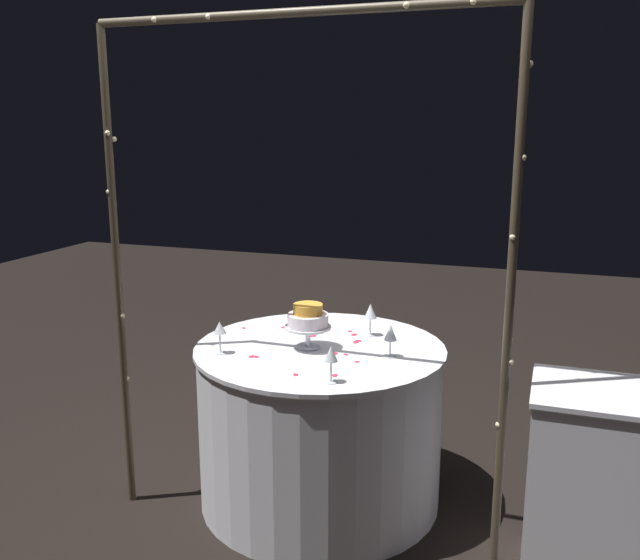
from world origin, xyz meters
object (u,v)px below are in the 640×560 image
object	(u,v)px
wine_glass_0	(331,356)
wine_glass_1	(370,312)
wine_glass_3	(220,330)
wine_glass_2	(390,334)
main_table	(320,423)
tiered_cake	(308,319)
decorative_arch	(293,219)
side_table	(585,487)

from	to	relation	value
wine_glass_0	wine_glass_1	xyz separation A→B (m)	(0.02, -0.67, 0.00)
wine_glass_3	wine_glass_2	bearing A→B (deg)	-164.27
main_table	tiered_cake	distance (m)	0.54
decorative_arch	wine_glass_3	world-z (taller)	decorative_arch
wine_glass_1	wine_glass_2	distance (m)	0.33
main_table	wine_glass_0	size ratio (longest dim) A/B	7.60
decorative_arch	wine_glass_2	distance (m)	0.71
tiered_cake	wine_glass_3	world-z (taller)	tiered_cake
wine_glass_3	side_table	bearing A→B (deg)	179.60
main_table	wine_glass_3	size ratio (longest dim) A/B	7.92
side_table	tiered_cake	distance (m)	1.37
side_table	wine_glass_0	distance (m)	1.14
decorative_arch	side_table	xyz separation A→B (m)	(-1.21, -0.08, -1.03)
main_table	wine_glass_3	distance (m)	0.69
main_table	wine_glass_1	xyz separation A→B (m)	(-0.18, -0.25, 0.51)
wine_glass_0	side_table	bearing A→B (deg)	-170.56
decorative_arch	main_table	size ratio (longest dim) A/B	1.89
side_table	wine_glass_3	world-z (taller)	wine_glass_3
decorative_arch	tiered_cake	world-z (taller)	decorative_arch
wine_glass_0	decorative_arch	bearing A→B (deg)	-25.16
wine_glass_0	wine_glass_3	size ratio (longest dim) A/B	1.04
main_table	wine_glass_3	bearing A→B (deg)	31.06
wine_glass_3	main_table	bearing A→B (deg)	-148.94
wine_glass_0	wine_glass_1	world-z (taller)	wine_glass_1
wine_glass_1	wine_glass_2	xyz separation A→B (m)	(-0.17, 0.28, -0.01)
tiered_cake	wine_glass_2	world-z (taller)	tiered_cake
wine_glass_0	wine_glass_3	bearing A→B (deg)	-16.69
main_table	tiered_cake	xyz separation A→B (m)	(0.05, 0.04, 0.54)
wine_glass_0	wine_glass_1	size ratio (longest dim) A/B	0.96
decorative_arch	main_table	distance (m)	1.10
wine_glass_0	wine_glass_3	distance (m)	0.63
side_table	wine_glass_3	size ratio (longest dim) A/B	5.49
main_table	side_table	distance (m)	1.23
decorative_arch	wine_glass_2	bearing A→B (deg)	-139.43
main_table	side_table	size ratio (longest dim) A/B	1.44
main_table	wine_glass_2	bearing A→B (deg)	174.89
side_table	main_table	bearing A→B (deg)	-11.92
decorative_arch	wine_glass_0	size ratio (longest dim) A/B	14.35
decorative_arch	wine_glass_1	xyz separation A→B (m)	(-0.18, -0.58, -0.53)
wine_glass_0	wine_glass_3	world-z (taller)	wine_glass_0
side_table	wine_glass_0	size ratio (longest dim) A/B	5.27
main_table	tiered_cake	size ratio (longest dim) A/B	5.45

